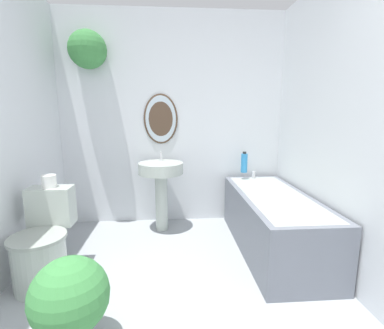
{
  "coord_description": "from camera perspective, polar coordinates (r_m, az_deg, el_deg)",
  "views": [
    {
      "loc": [
        -0.02,
        -0.53,
        1.28
      ],
      "look_at": [
        0.14,
        1.68,
        0.87
      ],
      "focal_mm": 26.0,
      "sensor_mm": 36.0,
      "label": 1
    }
  ],
  "objects": [
    {
      "name": "wall_back",
      "position": [
        3.24,
        -6.22,
        10.81
      ],
      "size": [
        2.64,
        0.39,
        2.4
      ],
      "color": "silver",
      "rests_on": "ground_plane"
    },
    {
      "name": "toilet_paper_roll",
      "position": [
        2.5,
        -27.28,
        -3.07
      ],
      "size": [
        0.11,
        0.11,
        0.1
      ],
      "color": "white",
      "rests_on": "toilet"
    },
    {
      "name": "toilet",
      "position": [
        2.47,
        -28.25,
        -14.56
      ],
      "size": [
        0.4,
        0.56,
        0.7
      ],
      "color": "#B2BCB2",
      "rests_on": "ground_plane"
    },
    {
      "name": "pedestal_sink",
      "position": [
        3.04,
        -6.37,
        -2.79
      ],
      "size": [
        0.48,
        0.48,
        0.86
      ],
      "color": "#B2BCB2",
      "rests_on": "ground_plane"
    },
    {
      "name": "wall_right",
      "position": [
        2.3,
        30.85,
        6.95
      ],
      "size": [
        0.06,
        2.83,
        2.4
      ],
      "color": "silver",
      "rests_on": "ground_plane"
    },
    {
      "name": "bathtub",
      "position": [
        2.78,
        16.27,
        -11.03
      ],
      "size": [
        0.63,
        1.53,
        0.61
      ],
      "color": "slate",
      "rests_on": "ground_plane"
    },
    {
      "name": "shampoo_bottle",
      "position": [
        3.22,
        10.65,
        0.36
      ],
      "size": [
        0.07,
        0.07,
        0.24
      ],
      "color": "#2D84C6",
      "rests_on": "bathtub"
    },
    {
      "name": "potted_plant",
      "position": [
        1.77,
        -23.72,
        -23.86
      ],
      "size": [
        0.42,
        0.42,
        0.54
      ],
      "color": "#47474C",
      "rests_on": "ground_plane"
    }
  ]
}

